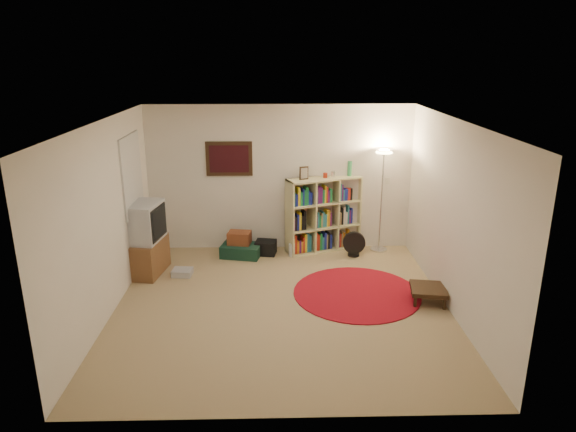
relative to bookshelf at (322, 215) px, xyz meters
name	(u,v)px	position (x,y,z in m)	size (l,w,h in m)	color
room	(277,217)	(-0.78, -2.06, 0.64)	(4.54, 4.54, 2.54)	tan
bookshelf	(322,215)	(0.00, 0.00, 0.00)	(1.34, 0.80, 1.55)	#CAC286
floor_lamp	(383,167)	(1.00, -0.07, 0.86)	(0.43, 0.43, 1.79)	silver
floor_fan	(354,244)	(0.52, -0.33, -0.41)	(0.38, 0.22, 0.43)	black
tv_stand	(143,240)	(-2.85, -0.93, -0.08)	(0.66, 0.85, 1.14)	brown
dvd_box	(182,272)	(-2.26, -1.06, -0.57)	(0.32, 0.27, 0.10)	#B8B8BD
suitcase	(241,250)	(-1.39, -0.29, -0.52)	(0.72, 0.54, 0.21)	#123124
wicker_basket	(239,238)	(-1.42, -0.24, -0.31)	(0.41, 0.32, 0.21)	brown
duffel_bag	(266,247)	(-0.98, -0.20, -0.51)	(0.39, 0.34, 0.24)	black
paper_towel	(292,250)	(-0.53, -0.31, -0.51)	(0.13, 0.13, 0.22)	silver
red_rug	(357,293)	(0.35, -1.76, -0.62)	(1.82, 1.82, 0.02)	maroon
side_table	(429,290)	(1.30, -2.04, -0.44)	(0.55, 0.55, 0.22)	black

